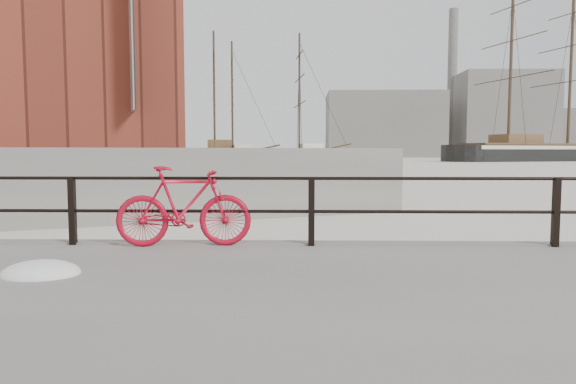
% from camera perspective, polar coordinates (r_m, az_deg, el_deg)
% --- Properties ---
extents(ground, '(400.00, 400.00, 0.00)m').
position_cam_1_polar(ground, '(8.55, 26.96, -7.55)').
color(ground, white).
rests_on(ground, ground).
extents(far_quay, '(78.44, 148.07, 1.80)m').
position_cam_1_polar(far_quay, '(87.44, -23.24, 3.66)').
color(far_quay, gray).
rests_on(far_quay, ground).
extents(guardrail, '(28.00, 0.10, 1.00)m').
position_cam_1_polar(guardrail, '(8.28, 27.62, -1.99)').
color(guardrail, black).
rests_on(guardrail, promenade).
extents(bicycle, '(1.94, 0.48, 1.16)m').
position_cam_1_polar(bicycle, '(7.51, -11.49, -1.59)').
color(bicycle, '#AF0B21').
rests_on(bicycle, promenade).
extents(barque_black, '(59.08, 35.82, 32.05)m').
position_cam_1_polar(barque_black, '(103.25, 28.57, 3.06)').
color(barque_black, black).
rests_on(barque_black, ground).
extents(schooner_mid, '(31.13, 16.65, 21.25)m').
position_cam_1_polar(schooner_mid, '(82.14, -3.41, 3.36)').
color(schooner_mid, silver).
rests_on(schooner_mid, ground).
extents(schooner_left, '(27.42, 15.69, 19.52)m').
position_cam_1_polar(schooner_left, '(81.41, -10.31, 3.28)').
color(schooner_left, beige).
rests_on(schooner_left, ground).
extents(workboat_near, '(13.69, 10.70, 7.00)m').
position_cam_1_polar(workboat_near, '(46.08, -22.07, 2.09)').
color(workboat_near, black).
rests_on(workboat_near, ground).
extents(apartment_mustard, '(26.02, 22.15, 22.20)m').
position_cam_1_polar(apartment_mustard, '(55.80, -27.33, 15.63)').
color(apartment_mustard, gold).
rests_on(apartment_mustard, far_quay).
extents(apartment_cream, '(24.16, 21.40, 21.20)m').
position_cam_1_polar(apartment_cream, '(78.31, -25.33, 11.97)').
color(apartment_cream, beige).
rests_on(apartment_cream, far_quay).
extents(apartment_grey, '(26.02, 22.15, 23.20)m').
position_cam_1_polar(apartment_grey, '(100.21, -24.32, 10.86)').
color(apartment_grey, '#A9A9A4').
rests_on(apartment_grey, far_quay).
extents(apartment_brick, '(27.87, 22.90, 21.20)m').
position_cam_1_polar(apartment_brick, '(122.96, -23.62, 9.17)').
color(apartment_brick, brown).
rests_on(apartment_brick, far_quay).
extents(industrial_west, '(32.00, 18.00, 18.00)m').
position_cam_1_polar(industrial_west, '(149.59, 10.55, 7.28)').
color(industrial_west, gray).
rests_on(industrial_west, ground).
extents(industrial_mid, '(26.00, 20.00, 24.00)m').
position_cam_1_polar(industrial_mid, '(163.74, 22.58, 7.82)').
color(industrial_mid, gray).
rests_on(industrial_mid, ground).
extents(industrial_east, '(20.00, 16.00, 14.00)m').
position_cam_1_polar(industrial_east, '(177.52, 28.91, 5.71)').
color(industrial_east, gray).
rests_on(industrial_east, ground).
extents(smokestack, '(2.80, 2.80, 44.00)m').
position_cam_1_polar(smokestack, '(165.26, 17.76, 11.40)').
color(smokestack, gray).
rests_on(smokestack, ground).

